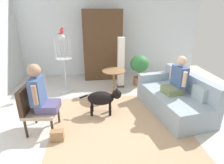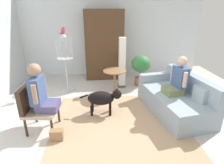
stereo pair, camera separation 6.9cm
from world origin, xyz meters
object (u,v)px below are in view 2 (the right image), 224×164
at_px(parrot, 63,31).
at_px(potted_plant, 141,66).
at_px(armchair, 34,105).
at_px(bird_cage_stand, 65,61).
at_px(armoire_cabinet, 104,45).
at_px(person_on_couch, 178,79).
at_px(column_lamp, 122,63).
at_px(person_on_armchair, 40,91).
at_px(dog, 103,98).
at_px(couch, 176,99).
at_px(round_end_table, 115,79).
at_px(handbag, 57,135).

distance_m(parrot, potted_plant, 2.35).
xyz_separation_m(armchair, bird_cage_stand, (0.33, 1.82, 0.32)).
bearing_deg(armoire_cabinet, person_on_couch, -59.41).
height_order(person_on_couch, column_lamp, column_lamp).
xyz_separation_m(parrot, column_lamp, (1.53, 0.09, -0.92)).
bearing_deg(person_on_armchair, potted_plant, 41.46).
height_order(dog, parrot, parrot).
bearing_deg(person_on_armchair, armchair, 175.19).
distance_m(person_on_couch, bird_cage_stand, 2.89).
bearing_deg(potted_plant, person_on_couch, -76.42).
relative_size(parrot, column_lamp, 0.13).
distance_m(couch, dog, 1.59).
relative_size(round_end_table, parrot, 3.73).
xyz_separation_m(person_on_couch, column_lamp, (-0.96, 1.53, -0.07)).
bearing_deg(potted_plant, round_end_table, -142.72).
distance_m(round_end_table, potted_plant, 1.05).
distance_m(column_lamp, handbag, 2.77).
relative_size(dog, bird_cage_stand, 0.58).
bearing_deg(handbag, bird_cage_stand, 92.45).
relative_size(couch, potted_plant, 2.13).
relative_size(armchair, person_on_armchair, 1.02).
height_order(bird_cage_stand, armoire_cabinet, armoire_cabinet).
relative_size(dog, armoire_cabinet, 0.42).
xyz_separation_m(person_on_couch, parrot, (-2.49, 1.44, 0.84)).
bearing_deg(armoire_cabinet, bird_cage_stand, -138.80).
bearing_deg(person_on_couch, person_on_armchair, -171.60).
xyz_separation_m(person_on_armchair, dog, (1.12, 0.46, -0.41)).
bearing_deg(column_lamp, armchair, -134.28).
bearing_deg(couch, bird_cage_stand, 150.79).
xyz_separation_m(round_end_table, potted_plant, (0.83, 0.63, 0.13)).
bearing_deg(armoire_cabinet, column_lamp, -62.07).
xyz_separation_m(person_on_couch, armoire_cabinet, (-1.41, 2.39, 0.29)).
bearing_deg(couch, person_on_couch, -130.92).
height_order(person_on_couch, person_on_armchair, person_on_armchair).
bearing_deg(bird_cage_stand, armoire_cabinet, 41.20).
bearing_deg(bird_cage_stand, potted_plant, 5.12).
relative_size(bird_cage_stand, handbag, 6.86).
distance_m(couch, round_end_table, 1.58).
bearing_deg(dog, person_on_armchair, -157.68).
relative_size(person_on_couch, armoire_cabinet, 0.37).
distance_m(person_on_couch, parrot, 3.00).
distance_m(column_lamp, armoire_cabinet, 1.04).
relative_size(person_on_couch, person_on_armchair, 0.92).
relative_size(dog, handbag, 3.98).
xyz_separation_m(person_on_couch, person_on_armchair, (-2.68, -0.40, 0.00)).
xyz_separation_m(parrot, armoire_cabinet, (1.08, 0.95, -0.55)).
bearing_deg(armoire_cabinet, armchair, -117.03).
bearing_deg(parrot, dog, -56.02).
height_order(potted_plant, armoire_cabinet, armoire_cabinet).
relative_size(person_on_couch, bird_cage_stand, 0.52).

